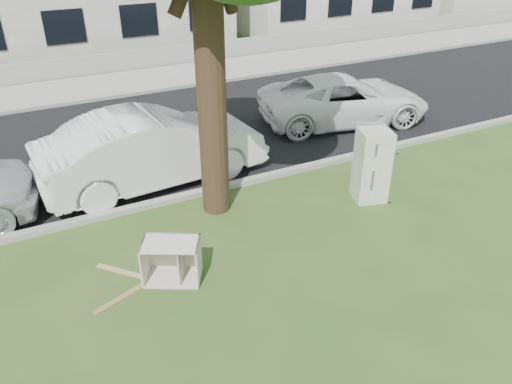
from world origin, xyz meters
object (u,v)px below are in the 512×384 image
cabinet (172,261)px  car_right (344,99)px  fridge (372,166)px  car_center (153,148)px

cabinet → car_right: 7.97m
fridge → car_center: (-3.73, 2.76, 0.05)m
fridge → cabinet: (-4.50, -0.66, -0.41)m
fridge → car_right: (2.07, 3.84, -0.10)m
cabinet → car_right: size_ratio=0.19×
car_center → cabinet: bearing=162.8°
car_right → fridge: bearing=163.8°
car_center → car_right: 5.91m
cabinet → car_center: size_ratio=0.19×
fridge → car_right: bearing=78.8°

